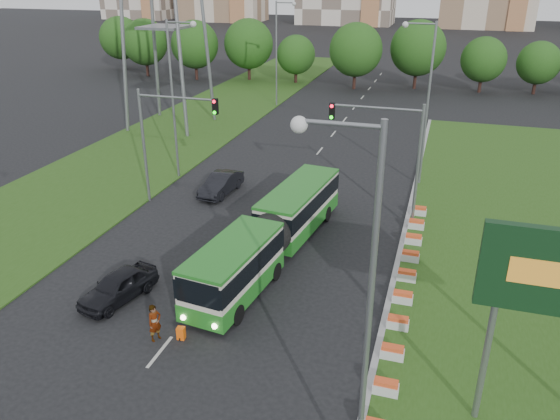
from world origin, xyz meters
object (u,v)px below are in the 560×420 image
(traffic_mast_left, at_px, (163,130))
(car_left_far, at_px, (221,184))
(articulated_bus, at_px, (272,232))
(car_left_near, at_px, (118,286))
(shopping_trolley, at_px, (181,333))
(traffic_mast_median, at_px, (393,145))
(pedestrian, at_px, (155,323))

(traffic_mast_left, distance_m, car_left_far, 6.04)
(articulated_bus, height_order, car_left_far, articulated_bus)
(car_left_near, xyz_separation_m, shopping_trolley, (4.44, -2.02, -0.45))
(car_left_far, bearing_deg, articulated_bus, -46.41)
(traffic_mast_left, xyz_separation_m, car_left_far, (2.80, 2.76, -4.59))
(car_left_far, xyz_separation_m, shopping_trolley, (5.06, -16.64, -0.46))
(car_left_near, bearing_deg, traffic_mast_left, 120.60)
(traffic_mast_median, bearing_deg, traffic_mast_left, -176.23)
(car_left_far, xyz_separation_m, pedestrian, (4.01, -17.01, 0.14))
(traffic_mast_left, distance_m, shopping_trolley, 16.73)
(traffic_mast_median, height_order, articulated_bus, traffic_mast_median)
(traffic_mast_left, bearing_deg, car_left_far, 44.63)
(traffic_mast_left, distance_m, pedestrian, 16.41)
(shopping_trolley, bearing_deg, pedestrian, -167.20)
(shopping_trolley, bearing_deg, traffic_mast_median, 57.34)
(car_left_near, xyz_separation_m, pedestrian, (3.39, -2.39, 0.15))
(traffic_mast_median, height_order, traffic_mast_left, same)
(articulated_bus, xyz_separation_m, car_left_near, (-5.98, -6.42, -0.86))
(traffic_mast_median, xyz_separation_m, articulated_bus, (-5.76, -6.45, -3.74))
(traffic_mast_left, height_order, pedestrian, traffic_mast_left)
(traffic_mast_median, distance_m, shopping_trolley, 17.33)
(articulated_bus, distance_m, car_left_near, 8.81)
(articulated_bus, bearing_deg, car_left_far, 135.54)
(traffic_mast_left, bearing_deg, shopping_trolley, -60.48)
(traffic_mast_median, bearing_deg, car_left_near, -132.39)
(traffic_mast_median, bearing_deg, shopping_trolley, -116.12)
(articulated_bus, bearing_deg, shopping_trolley, -93.58)
(traffic_mast_median, distance_m, pedestrian, 17.95)
(traffic_mast_left, xyz_separation_m, articulated_bus, (9.40, -5.45, -3.74))
(pedestrian, bearing_deg, traffic_mast_median, -3.97)
(car_left_near, height_order, pedestrian, pedestrian)
(car_left_far, bearing_deg, pedestrian, -71.94)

